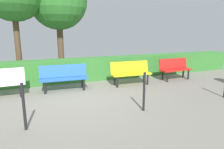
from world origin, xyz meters
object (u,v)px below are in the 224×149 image
(bench_yellow, at_px, (131,72))
(tree_near, at_px, (58,1))
(bench_red, at_px, (175,68))
(bench_blue, at_px, (64,76))

(bench_yellow, xyz_separation_m, tree_near, (2.11, -3.07, 2.77))
(bench_red, xyz_separation_m, bench_yellow, (2.05, 0.05, 0.00))
(bench_yellow, distance_m, tree_near, 4.64)
(bench_blue, relative_size, tree_near, 0.35)
(bench_red, height_order, tree_near, tree_near)
(bench_yellow, height_order, bench_blue, same)
(bench_blue, bearing_deg, tree_near, -93.74)
(bench_red, xyz_separation_m, tree_near, (4.16, -3.02, 2.78))
(bench_yellow, relative_size, tree_near, 0.33)
(bench_red, bearing_deg, bench_yellow, -1.01)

